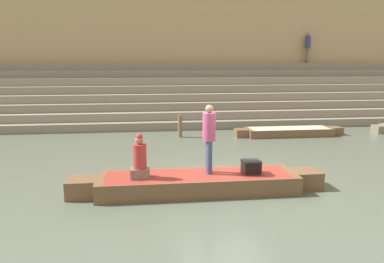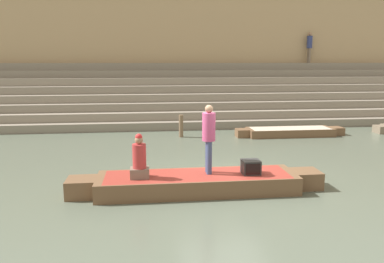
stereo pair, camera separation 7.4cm
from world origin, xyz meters
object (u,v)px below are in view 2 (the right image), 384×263
Objects in this scene: mooring_post at (181,126)px; person_on_steps at (309,45)px; rowboat_main at (197,182)px; moored_boat_shore at (290,132)px; person_standing at (209,134)px; tv_set at (251,167)px; person_rowing at (139,160)px.

person_on_steps is at bearing 35.14° from mooring_post.
person_on_steps is (8.53, 12.95, 4.02)m from rowboat_main.
moored_boat_shore is 4.93m from mooring_post.
mooring_post is at bearing 82.12° from person_standing.
rowboat_main is 14.35× the size of tv_set.
person_standing is at bearing 16.91° from rowboat_main.
moored_boat_shore is (6.59, 6.90, -0.72)m from person_rowing.
person_standing reaches higher than tv_set.
person_on_steps reaches higher than rowboat_main.
person_standing is 0.36× the size of moored_boat_shore.
person_rowing is at bearing -103.10° from mooring_post.
mooring_post reaches higher than moored_boat_shore.
tv_set is 0.09× the size of moored_boat_shore.
person_on_steps is at bearing 48.73° from person_standing.
person_rowing reaches higher than moored_boat_shore.
moored_boat_shore is (5.13, 6.81, -0.06)m from rowboat_main.
mooring_post is 0.55× the size of person_on_steps.
mooring_post is (-1.17, 7.19, -0.14)m from tv_set.
person_standing is 8.36m from moored_boat_shore.
rowboat_main is 1.43m from tv_set.
mooring_post is at bearing 69.66° from person_rowing.
rowboat_main is at bearing 41.15° from person_on_steps.
person_standing reaches higher than rowboat_main.
rowboat_main is at bearing -170.23° from person_standing.
rowboat_main is at bearing -3.40° from person_rowing.
mooring_post is at bearing 19.64° from person_on_steps.
mooring_post reaches higher than rowboat_main.
tv_set reaches higher than moored_boat_shore.
tv_set is 0.25× the size of person_on_steps.
mooring_post is (0.21, 7.10, 0.25)m from rowboat_main.
tv_set reaches higher than rowboat_main.
person_rowing is 16.77m from person_on_steps.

